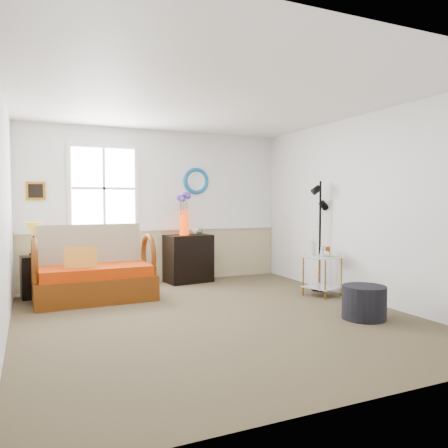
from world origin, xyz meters
name	(u,v)px	position (x,y,z in m)	size (l,w,h in m)	color
floor	(214,316)	(0.00, 0.00, 0.00)	(4.50, 5.00, 0.01)	brown
ceiling	(214,99)	(0.00, 0.00, 2.60)	(4.50, 5.00, 0.01)	white
walls	(214,209)	(0.00, 0.00, 1.30)	(4.51, 5.01, 2.60)	white
wainscot	(158,256)	(0.00, 2.48, 0.45)	(4.46, 0.02, 0.90)	tan
chair_rail	(158,229)	(0.00, 2.47, 0.92)	(4.46, 0.04, 0.06)	white
window	(104,188)	(-0.90, 2.47, 1.60)	(1.14, 0.06, 1.44)	white
picture	(36,191)	(-1.92, 2.48, 1.55)	(0.28, 0.03, 0.28)	#BF7B19
mirror	(196,181)	(0.70, 2.48, 1.75)	(0.47, 0.47, 0.07)	#1C87B6
loveseat	(94,263)	(-1.19, 1.49, 0.53)	(1.61, 0.91, 1.05)	#77370B
throw_pillow	(81,263)	(-1.39, 1.37, 0.56)	(0.43, 0.11, 0.43)	#D0610E
lamp_stand	(34,277)	(-1.98, 2.01, 0.30)	(0.34, 0.34, 0.60)	black
table_lamp	(34,239)	(-1.97, 2.01, 0.85)	(0.27, 0.27, 0.49)	#B58625
potted_plant	(43,246)	(-1.84, 2.03, 0.74)	(0.30, 0.34, 0.26)	#476432
cabinet	(188,258)	(0.47, 2.26, 0.41)	(0.76, 0.49, 0.81)	black
flower_vase	(184,214)	(0.40, 2.27, 1.17)	(0.21, 0.21, 0.71)	#F13B07
side_table	(322,276)	(1.90, 0.41, 0.29)	(0.46, 0.46, 0.59)	#A1651D
tabletop_items	(322,248)	(1.93, 0.46, 0.70)	(0.37, 0.37, 0.22)	silver
floor_lamp	(320,236)	(2.10, 0.75, 0.85)	(0.25, 0.25, 1.71)	black
ottoman	(364,302)	(1.58, -0.83, 0.20)	(0.51, 0.51, 0.39)	black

